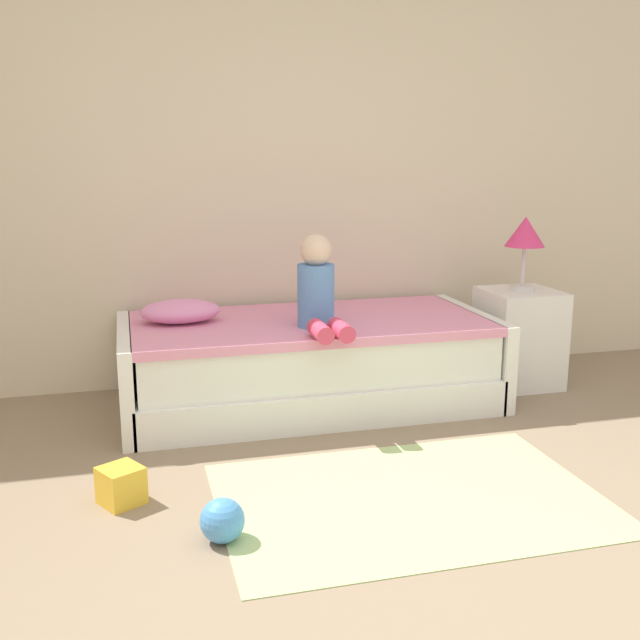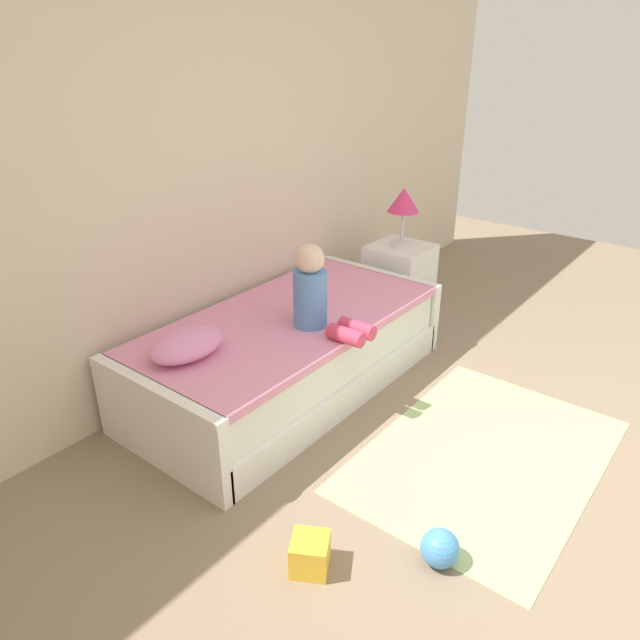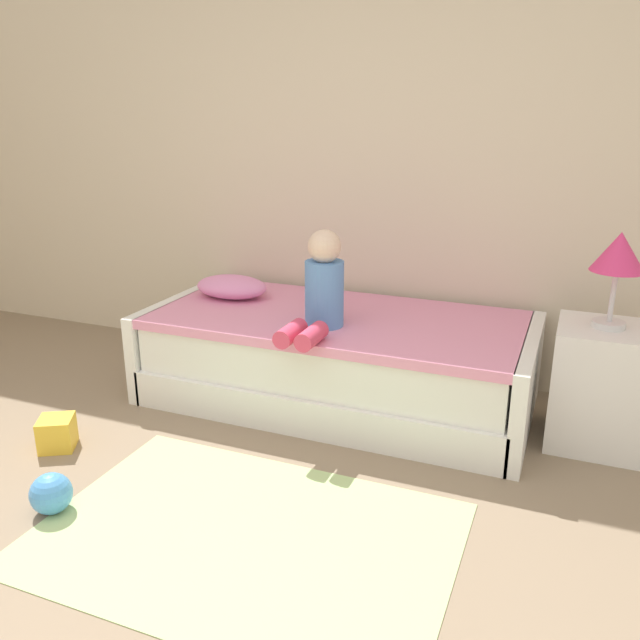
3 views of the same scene
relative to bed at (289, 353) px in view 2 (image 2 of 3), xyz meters
The scene contains 10 objects.
ground_plane 2.02m from the bed, 95.30° to the right, with size 9.20×9.20×0.00m, color gray.
wall_rear 1.36m from the bed, 107.18° to the left, with size 7.20×0.10×2.90m, color beige.
bed is the anchor object (origin of this frame).
nightstand 1.35m from the bed, ahead, with size 0.44×0.44×0.60m, color white.
table_lamp 1.52m from the bed, ahead, with size 0.24×0.24×0.45m.
child_figure 0.51m from the bed, 91.07° to the right, with size 0.20×0.51×0.50m.
pillow 0.78m from the bed, behind, with size 0.44×0.30×0.13m, color #EA8CC6.
toy_ball 1.62m from the bed, 115.60° to the right, with size 0.17×0.17×0.17m, color #4C99E5.
area_rug 1.33m from the bed, 85.04° to the right, with size 1.60×1.10×0.01m, color #B2D189.
toy_block 1.49m from the bed, 135.79° to the right, with size 0.16×0.16×0.16m, color yellow.
Camera 2 is at (-2.29, -0.20, 2.05)m, focal length 33.34 mm.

